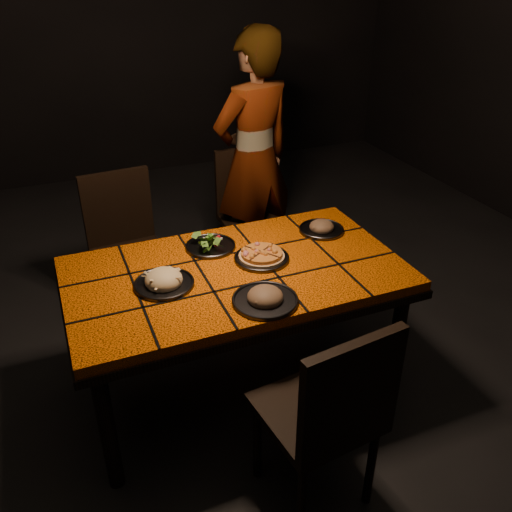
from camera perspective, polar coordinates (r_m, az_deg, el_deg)
name	(u,v)px	position (r m, az deg, el deg)	size (l,w,h in m)	color
room_shell	(232,113)	(2.31, -2.51, 14.80)	(6.04, 7.04, 3.08)	black
dining_table	(236,283)	(2.64, -2.12, -2.85)	(1.62, 0.92, 0.75)	#ED6107
chair_near	(330,411)	(2.18, 7.81, -15.85)	(0.48, 0.48, 0.95)	black
chair_far_left	(125,239)	(3.43, -13.62, 1.80)	(0.46, 0.46, 0.94)	black
chair_far_right	(250,208)	(3.76, -0.66, 5.12)	(0.43, 0.43, 0.93)	black
diner	(254,160)	(3.69, -0.22, 10.05)	(0.62, 0.41, 1.71)	brown
plate_pizza	(262,256)	(2.67, 0.60, -0.05)	(0.32, 0.32, 0.04)	#3A3A3F
plate_pasta	(164,281)	(2.50, -9.68, -2.62)	(0.28, 0.28, 0.09)	#3A3A3F
plate_salad	(210,243)	(2.78, -4.83, 1.33)	(0.26, 0.26, 0.07)	#3A3A3F
plate_mushroom_a	(265,297)	(2.35, 0.97, -4.35)	(0.29, 0.29, 0.10)	#3A3A3F
plate_mushroom_b	(322,227)	(2.97, 6.92, 3.00)	(0.24, 0.24, 0.08)	#3A3A3F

